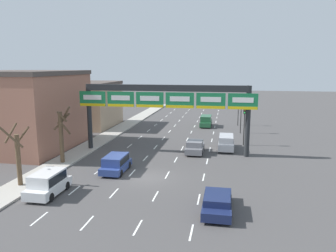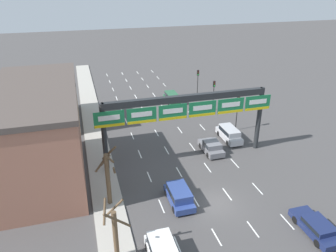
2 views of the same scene
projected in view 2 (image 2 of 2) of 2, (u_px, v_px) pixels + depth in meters
The scene contains 17 objects.
ground_plane at pixel (216, 203), 30.48m from camera, with size 220.00×220.00×0.00m, color #474444.
sidewalk_left at pixel (112, 222), 28.04m from camera, with size 2.80×110.00×0.15m.
lane_dashes at pixel (174, 139), 42.25m from camera, with size 10.02×67.00×0.01m.
sign_gantry at pixel (187, 110), 35.44m from camera, with size 19.98×0.70×7.72m.
building_near at pixel (16, 144), 31.36m from camera, with size 12.27×13.62×9.22m.
building_far at pixel (40, 100), 45.12m from camera, with size 9.94×10.64×7.25m.
suv_green at pixel (172, 98), 53.69m from camera, with size 1.83×4.45×1.79m.
suv_silver at pixel (229, 133), 41.83m from camera, with size 1.81×4.61×1.67m.
suv_white at pixel (162, 251), 23.92m from camera, with size 1.96×4.07×1.83m.
car_navy at pixel (317, 227), 26.70m from camera, with size 1.94×4.70×1.27m.
suv_blue at pixel (179, 195), 30.20m from camera, with size 1.94×4.15×1.60m.
car_grey at pixel (211, 147), 38.90m from camera, with size 1.92×4.05×1.46m.
traffic_light_near_gantry at pixel (238, 107), 43.33m from camera, with size 0.30×0.35×4.88m.
traffic_light_mid_block at pixel (198, 78), 55.57m from camera, with size 0.30×0.35×4.73m.
traffic_light_far_end at pixel (214, 90), 50.02m from camera, with size 0.30×0.35×4.72m.
tree_bare_closest at pixel (115, 230), 23.42m from camera, with size 1.91×1.95×5.07m.
tree_bare_second at pixel (108, 175), 29.17m from camera, with size 2.12×1.88×5.71m.
Camera 2 is at (-11.02, -22.42, 19.40)m, focal length 35.00 mm.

